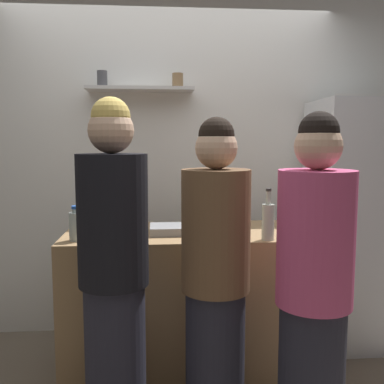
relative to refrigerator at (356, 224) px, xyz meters
The scene contains 13 objects.
back_wall_assembly 1.48m from the refrigerator, 163.70° to the left, with size 4.80×0.32×2.60m.
refrigerator is the anchor object (origin of this frame).
counter 1.36m from the refrigerator, 164.39° to the right, with size 1.59×0.70×0.93m, color #9E7A51.
baking_pan 1.40m from the refrigerator, 163.34° to the right, with size 0.34×0.24×0.05m, color gray.
utensil_holder 0.75m from the refrigerator, 143.50° to the right, with size 0.11×0.11×0.22m.
wine_bottle_green_glass 1.15m from the refrigerator, behind, with size 0.07×0.07×0.30m.
wine_bottle_pale_glass 1.05m from the refrigerator, 142.63° to the right, with size 0.07×0.07×0.30m.
wine_bottle_amber_glass 1.68m from the refrigerator, behind, with size 0.07×0.07×0.34m.
wine_bottle_dark_glass 1.83m from the refrigerator, behind, with size 0.07×0.07×0.31m.
water_bottle_plastic 2.00m from the refrigerator, 163.80° to the right, with size 0.09×0.09×0.20m.
person_blonde 1.94m from the refrigerator, 149.96° to the right, with size 0.34×0.34×1.70m.
person_pink_top 1.44m from the refrigerator, 122.22° to the right, with size 0.34×0.34×1.62m.
person_brown_jacket 1.53m from the refrigerator, 140.59° to the right, with size 0.34×0.34×1.61m.
Camera 1 is at (-0.10, -2.21, 1.49)m, focal length 40.96 mm.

